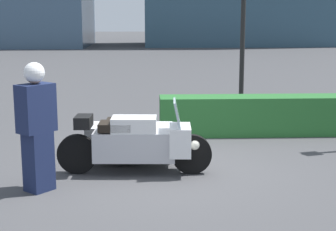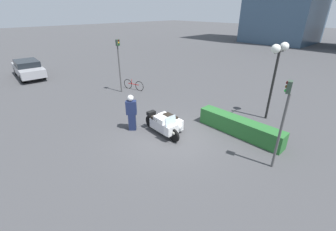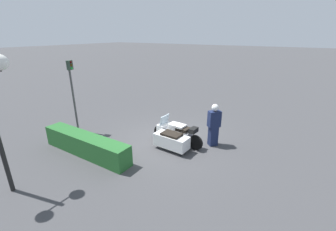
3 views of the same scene
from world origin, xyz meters
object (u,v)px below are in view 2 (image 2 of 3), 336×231
Objects in this scene: traffic_light_far at (119,59)px; hedge_bush_curbside at (239,127)px; officer_rider at (131,112)px; parked_car_background at (28,68)px; bicycle_parked at (134,85)px; traffic_light_near at (284,114)px; police_motorcycle at (167,124)px; twin_lamp_post at (278,58)px.

hedge_bush_curbside is at bearing -9.34° from traffic_light_far.
parked_car_background is (-13.71, -1.00, -0.17)m from officer_rider.
bicycle_parked is (8.85, 4.55, -0.43)m from parked_car_background.
officer_rider is 6.40m from traffic_light_near.
bicycle_parked is (-4.87, 3.55, -0.60)m from officer_rider.
traffic_light_near reaches higher than parked_car_background.
police_motorcycle is at bearing -136.70° from hedge_bush_curbside.
police_motorcycle reaches higher than hedge_bush_curbside.
twin_lamp_post is (3.92, 5.92, 2.27)m from officer_rider.
police_motorcycle is 15.21m from parked_car_background.
traffic_light_near is (4.56, 1.08, 1.72)m from police_motorcycle.
traffic_light_far is at bearing -175.64° from hedge_bush_curbside.
traffic_light_near is at bearing -62.44° from twin_lamp_post.
officer_rider is at bearing 3.18° from traffic_light_near.
twin_lamp_post is at bearing 65.37° from police_motorcycle.
officer_rider reaches higher than police_motorcycle.
police_motorcycle is 0.72× the size of traffic_light_near.
traffic_light_near is at bearing 60.37° from officer_rider.
officer_rider is 7.46m from twin_lamp_post.
police_motorcycle is 1.76m from officer_rider.
police_motorcycle is at bearing -38.26° from bicycle_parked.
traffic_light_far is (-5.04, 2.64, 1.39)m from officer_rider.
twin_lamp_post reaches higher than traffic_light_near.
officer_rider is at bearing -52.17° from bicycle_parked.
traffic_light_far is at bearing -116.81° from bicycle_parked.
police_motorcycle is 0.61× the size of twin_lamp_post.
officer_rider reaches higher than bicycle_parked.
traffic_light_far is 0.73× the size of parked_car_background.
police_motorcycle is 3.37m from hedge_bush_curbside.
traffic_light_far reaches higher than parked_car_background.
police_motorcycle is 1.33× the size of officer_rider.
officer_rider is 0.54× the size of traffic_light_near.
traffic_light_near is 11.04m from bicycle_parked.
officer_rider is 0.50× the size of traffic_light_far.
hedge_bush_curbside is 3.84m from twin_lamp_post.
officer_rider is at bearing -171.70° from parked_car_background.
hedge_bush_curbside is 1.15× the size of traffic_light_far.
parked_car_background is at bearing -166.15° from hedge_bush_curbside.
traffic_light_near is (5.92, 2.09, 1.24)m from officer_rider.
parked_car_background reaches higher than bicycle_parked.
traffic_light_near is at bearing -30.23° from hedge_bush_curbside.
twin_lamp_post is 1.18× the size of traffic_light_near.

